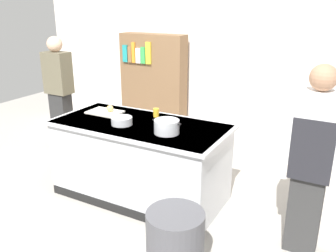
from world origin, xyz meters
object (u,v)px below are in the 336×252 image
(person_chef, at_px, (312,158))
(bookshelf, at_px, (153,87))
(juice_cup, at_px, (156,113))
(person_guest, at_px, (60,92))
(onion, at_px, (110,108))
(stock_pot, at_px, (167,127))
(mixing_bowl, at_px, (122,121))
(trash_bin, at_px, (175,245))

(person_chef, distance_m, bookshelf, 3.32)
(bookshelf, bearing_deg, person_chef, -35.05)
(juice_cup, distance_m, person_guest, 1.86)
(onion, distance_m, juice_cup, 0.58)
(juice_cup, relative_size, person_chef, 0.06)
(stock_pot, height_order, person_guest, person_guest)
(onion, height_order, stock_pot, stock_pot)
(juice_cup, xyz_separation_m, person_chef, (1.78, -0.41, -0.04))
(person_chef, height_order, person_guest, same)
(onion, xyz_separation_m, bookshelf, (-0.38, 1.65, -0.11))
(person_guest, distance_m, bookshelf, 1.50)
(mixing_bowl, bearing_deg, trash_bin, -37.39)
(stock_pot, xyz_separation_m, person_guest, (-2.21, 0.73, -0.06))
(juice_cup, height_order, person_chef, person_chef)
(onion, bearing_deg, stock_pot, -16.62)
(mixing_bowl, distance_m, bookshelf, 2.07)
(trash_bin, bearing_deg, mixing_bowl, 142.61)
(person_chef, xyz_separation_m, bookshelf, (-2.72, 1.91, -0.06))
(mixing_bowl, bearing_deg, person_chef, 0.42)
(trash_bin, relative_size, bookshelf, 0.35)
(juice_cup, height_order, person_guest, person_guest)
(onion, relative_size, stock_pot, 0.25)
(juice_cup, bearing_deg, mixing_bowl, -113.93)
(onion, xyz_separation_m, mixing_bowl, (0.37, -0.27, -0.02))
(person_guest, bearing_deg, stock_pot, 55.27)
(juice_cup, height_order, trash_bin, juice_cup)
(stock_pot, relative_size, mixing_bowl, 1.40)
(trash_bin, xyz_separation_m, person_guest, (-2.75, 1.57, 0.61))
(onion, bearing_deg, mixing_bowl, -36.58)
(onion, distance_m, mixing_bowl, 0.46)
(onion, height_order, bookshelf, bookshelf)
(juice_cup, distance_m, person_chef, 1.83)
(stock_pot, bearing_deg, person_guest, 161.73)
(onion, xyz_separation_m, juice_cup, (0.56, 0.15, -0.01))
(juice_cup, relative_size, person_guest, 0.06)
(onion, relative_size, person_chef, 0.05)
(person_chef, bearing_deg, trash_bin, 140.73)
(onion, bearing_deg, person_chef, -6.32)
(trash_bin, xyz_separation_m, person_chef, (0.86, 0.86, 0.62))
(mixing_bowl, height_order, person_guest, person_guest)
(stock_pot, xyz_separation_m, trash_bin, (0.54, -0.84, -0.67))
(person_chef, height_order, bookshelf, person_chef)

